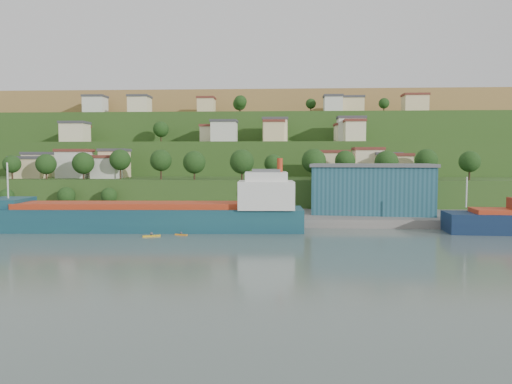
# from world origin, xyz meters

# --- Properties ---
(ground) EXTENTS (500.00, 500.00, 0.00)m
(ground) POSITION_xyz_m (0.00, 0.00, 0.00)
(ground) COLOR #4A5A56
(ground) RESTS_ON ground
(quay) EXTENTS (220.00, 26.00, 4.00)m
(quay) POSITION_xyz_m (20.00, 28.00, 0.00)
(quay) COLOR slate
(quay) RESTS_ON ground
(pebble_beach) EXTENTS (40.00, 18.00, 2.40)m
(pebble_beach) POSITION_xyz_m (-55.00, 22.00, 0.00)
(pebble_beach) COLOR slate
(pebble_beach) RESTS_ON ground
(hillside) EXTENTS (360.00, 211.36, 96.00)m
(hillside) POSITION_xyz_m (-0.00, 168.68, 0.08)
(hillside) COLOR #284719
(hillside) RESTS_ON ground
(cargo_ship_near) EXTENTS (71.59, 14.42, 18.29)m
(cargo_ship_near) POSITION_xyz_m (-14.13, 9.67, 2.92)
(cargo_ship_near) COLOR #133648
(cargo_ship_near) RESTS_ON ground
(warehouse) EXTENTS (33.17, 22.80, 12.80)m
(warehouse) POSITION_xyz_m (37.84, 31.00, 8.43)
(warehouse) COLOR #1D4B59
(warehouse) RESTS_ON quay
(caravan) EXTENTS (6.41, 3.62, 2.82)m
(caravan) POSITION_xyz_m (-52.76, 21.13, 2.61)
(caravan) COLOR silver
(caravan) RESTS_ON pebble_beach
(dinghy) EXTENTS (3.89, 1.72, 0.76)m
(dinghy) POSITION_xyz_m (-46.94, 18.38, 1.58)
(dinghy) COLOR silver
(dinghy) RESTS_ON pebble_beach
(kayak_orange) EXTENTS (2.86, 1.38, 0.71)m
(kayak_orange) POSITION_xyz_m (-6.78, 2.92, 0.21)
(kayak_orange) COLOR orange
(kayak_orange) RESTS_ON ground
(kayak_yellow) EXTENTS (3.62, 2.08, 0.92)m
(kayak_yellow) POSITION_xyz_m (-12.55, 0.74, 0.27)
(kayak_yellow) COLOR gold
(kayak_yellow) RESTS_ON ground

